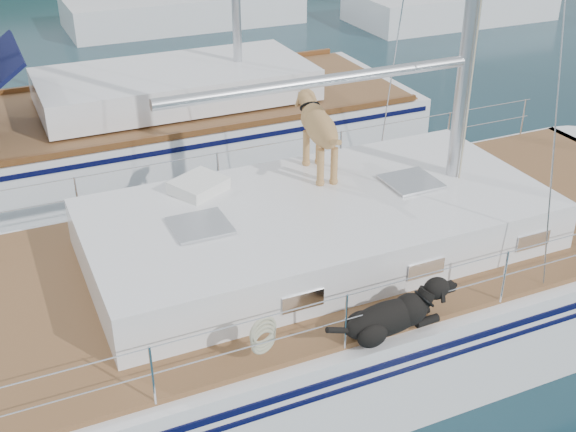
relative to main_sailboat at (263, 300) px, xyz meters
name	(u,v)px	position (x,y,z in m)	size (l,w,h in m)	color
ground	(257,349)	(-0.10, 0.00, -0.68)	(120.00, 120.00, 0.00)	black
main_sailboat	(263,300)	(0.00, 0.00, 0.00)	(12.00, 3.82, 14.01)	white
neighbor_sailboat	(121,136)	(-0.36, 5.83, -0.05)	(11.00, 3.50, 13.30)	white
bg_boat_center	(183,9)	(3.90, 16.00, -0.23)	(7.20, 3.00, 11.65)	white
bg_boat_east	(450,5)	(11.90, 13.00, -0.22)	(6.40, 3.00, 11.65)	white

